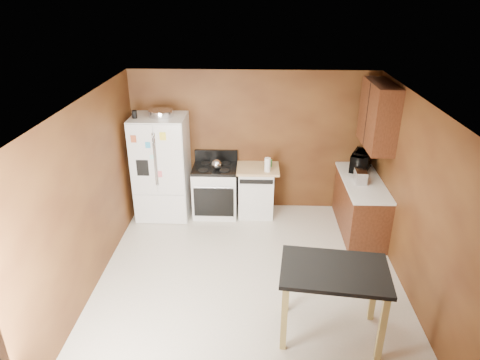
# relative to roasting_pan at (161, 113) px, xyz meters

# --- Properties ---
(floor) EXTENTS (4.50, 4.50, 0.00)m
(floor) POSITION_rel_roasting_pan_xyz_m (1.50, -1.90, -1.85)
(floor) COLOR beige
(floor) RESTS_ON ground
(ceiling) EXTENTS (4.50, 4.50, 0.00)m
(ceiling) POSITION_rel_roasting_pan_xyz_m (1.50, -1.90, 0.65)
(ceiling) COLOR white
(ceiling) RESTS_ON ground
(wall_back) EXTENTS (4.20, 0.00, 4.20)m
(wall_back) POSITION_rel_roasting_pan_xyz_m (1.50, 0.35, -0.60)
(wall_back) COLOR brown
(wall_back) RESTS_ON ground
(wall_front) EXTENTS (4.20, 0.00, 4.20)m
(wall_front) POSITION_rel_roasting_pan_xyz_m (1.50, -4.15, -0.60)
(wall_front) COLOR brown
(wall_front) RESTS_ON ground
(wall_left) EXTENTS (0.00, 4.50, 4.50)m
(wall_left) POSITION_rel_roasting_pan_xyz_m (-0.60, -1.90, -0.60)
(wall_left) COLOR brown
(wall_left) RESTS_ON ground
(wall_right) EXTENTS (0.00, 4.50, 4.50)m
(wall_right) POSITION_rel_roasting_pan_xyz_m (3.60, -1.90, -0.60)
(wall_right) COLOR brown
(wall_right) RESTS_ON ground
(roasting_pan) EXTENTS (0.41, 0.41, 0.10)m
(roasting_pan) POSITION_rel_roasting_pan_xyz_m (0.00, 0.00, 0.00)
(roasting_pan) COLOR silver
(roasting_pan) RESTS_ON refrigerator
(pen_cup) EXTENTS (0.08, 0.08, 0.12)m
(pen_cup) POSITION_rel_roasting_pan_xyz_m (-0.40, -0.14, 0.01)
(pen_cup) COLOR black
(pen_cup) RESTS_ON refrigerator
(kettle) EXTENTS (0.17, 0.17, 0.17)m
(kettle) POSITION_rel_roasting_pan_xyz_m (0.90, -0.08, -0.86)
(kettle) COLOR silver
(kettle) RESTS_ON gas_range
(paper_towel) EXTENTS (0.11, 0.11, 0.24)m
(paper_towel) POSITION_rel_roasting_pan_xyz_m (1.76, -0.12, -0.84)
(paper_towel) COLOR white
(paper_towel) RESTS_ON dishwasher
(green_canister) EXTENTS (0.14, 0.14, 0.12)m
(green_canister) POSITION_rel_roasting_pan_xyz_m (1.79, 0.10, -0.90)
(green_canister) COLOR green
(green_canister) RESTS_ON dishwasher
(toaster) EXTENTS (0.18, 0.28, 0.20)m
(toaster) POSITION_rel_roasting_pan_xyz_m (3.23, -0.52, -0.85)
(toaster) COLOR silver
(toaster) RESTS_ON right_cabinets
(microwave) EXTENTS (0.52, 0.60, 0.28)m
(microwave) POSITION_rel_roasting_pan_xyz_m (3.34, 0.01, -0.81)
(microwave) COLOR black
(microwave) RESTS_ON right_cabinets
(refrigerator) EXTENTS (0.90, 0.80, 1.80)m
(refrigerator) POSITION_rel_roasting_pan_xyz_m (-0.05, -0.04, -0.95)
(refrigerator) COLOR white
(refrigerator) RESTS_ON ground
(gas_range) EXTENTS (0.76, 0.68, 1.10)m
(gas_range) POSITION_rel_roasting_pan_xyz_m (0.86, 0.02, -1.39)
(gas_range) COLOR white
(gas_range) RESTS_ON ground
(dishwasher) EXTENTS (0.78, 0.63, 0.89)m
(dishwasher) POSITION_rel_roasting_pan_xyz_m (1.58, 0.04, -1.40)
(dishwasher) COLOR white
(dishwasher) RESTS_ON ground
(right_cabinets) EXTENTS (0.63, 1.58, 2.45)m
(right_cabinets) POSITION_rel_roasting_pan_xyz_m (3.34, -0.42, -0.94)
(right_cabinets) COLOR #5C2E19
(right_cabinets) RESTS_ON ground
(island) EXTENTS (1.27, 0.92, 0.91)m
(island) POSITION_rel_roasting_pan_xyz_m (2.46, -2.86, -1.09)
(island) COLOR black
(island) RESTS_ON ground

